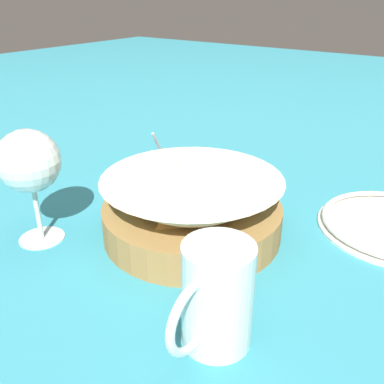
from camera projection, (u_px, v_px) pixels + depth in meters
ground_plane at (220, 228)px, 0.66m from camera, size 4.00×4.00×0.00m
food_basket at (192, 210)px, 0.62m from camera, size 0.26×0.26×0.09m
sauce_cup at (166, 170)px, 0.80m from camera, size 0.07×0.06×0.11m
wine_glass at (29, 164)px, 0.58m from camera, size 0.09×0.09×0.17m
beer_mug at (216, 300)px, 0.42m from camera, size 0.12×0.07×0.11m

